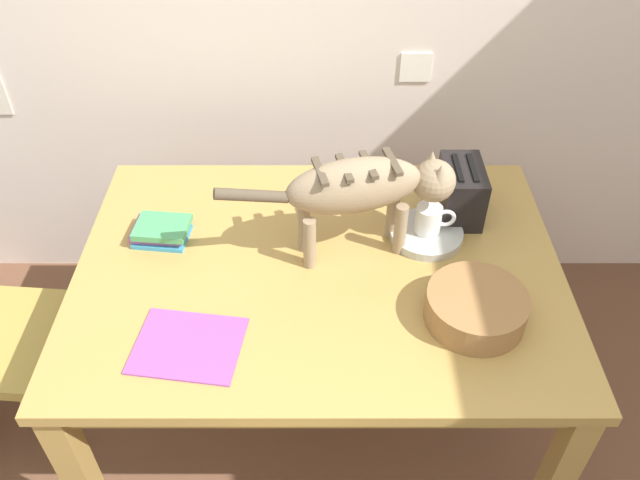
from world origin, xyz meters
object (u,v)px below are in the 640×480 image
Objects in this scene: dining_table at (320,286)px; book_stack at (162,230)px; wicker_basket at (477,307)px; cat at (368,188)px; magazine at (189,345)px; saucer_bowl at (427,234)px; coffee_mug at (431,219)px; toaster at (462,191)px.

dining_table is 0.50m from book_stack.
dining_table is at bearing -14.93° from book_stack.
cat is at bearing 134.78° from wicker_basket.
wicker_basket is at bearing 31.47° from cat.
dining_table is at bearing -72.15° from cat.
dining_table is 5.29× the size of wicker_basket.
magazine is at bearing -172.88° from wicker_basket.
saucer_bowl is at bearing 104.85° from wicker_basket.
cat reaches higher than wicker_basket.
wicker_basket is (0.08, -0.32, -0.03)m from coffee_mug.
coffee_mug reaches higher than saucer_bowl.
cat is at bearing 31.17° from dining_table.
magazine is (-0.65, -0.41, -0.01)m from saucer_bowl.
coffee_mug reaches higher than dining_table.
toaster is (0.11, 0.12, 0.01)m from coffee_mug.
wicker_basket reaches higher than magazine.
coffee_mug is at bearing -0.00° from saucer_bowl.
coffee_mug is at bearing -133.03° from toaster.
wicker_basket is (0.73, 0.09, 0.04)m from magazine.
toaster is (0.90, 0.12, 0.06)m from book_stack.
coffee_mug is 0.78m from magazine.
magazine reaches higher than dining_table.
book_stack is at bearing 179.90° from saucer_bowl.
book_stack reaches higher than dining_table.
cat is 3.68× the size of book_stack.
dining_table is 0.45m from magazine.
wicker_basket is 1.31× the size of toaster.
coffee_mug is 0.33m from wicker_basket.
book_stack reaches higher than magazine.
dining_table is at bearing 153.93° from wicker_basket.
saucer_bowl is (0.19, 0.04, -0.21)m from cat.
dining_table is 0.52m from toaster.
wicker_basket is at bearing 14.99° from magazine.
cat is 5.51× the size of coffee_mug.
cat is 0.37m from toaster.
book_stack is at bearing 159.71° from wicker_basket.
wicker_basket reaches higher than dining_table.
saucer_bowl is at bearing 40.39° from magazine.
wicker_basket is at bearing -75.15° from saucer_bowl.
toaster reaches higher than book_stack.
toaster reaches higher than coffee_mug.
coffee_mug is at bearing 20.90° from dining_table.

